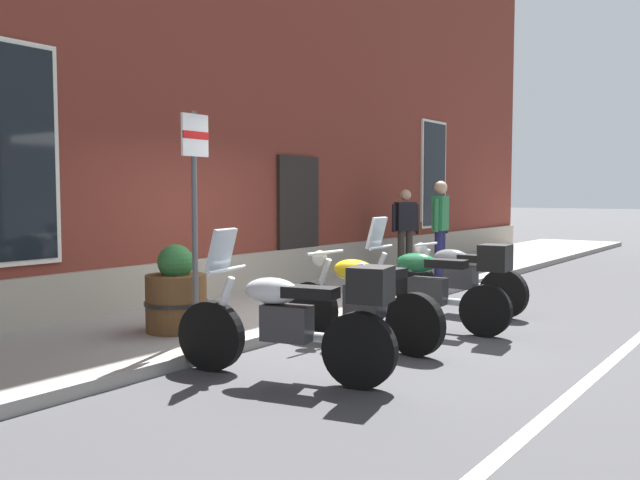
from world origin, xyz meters
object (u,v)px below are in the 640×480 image
(motorcycle_silver_touring, at_px, (293,318))
(motorcycle_grey_naked, at_px, (456,278))
(parking_sign, at_px, (195,192))
(motorcycle_yellow_naked, at_px, (360,301))
(pedestrian_striped_shirt, at_px, (440,224))
(motorcycle_green_touring, at_px, (434,284))
(barrel_planter, at_px, (176,296))
(pedestrian_dark_jacket, at_px, (406,226))

(motorcycle_silver_touring, distance_m, motorcycle_grey_naked, 4.02)
(motorcycle_grey_naked, relative_size, parking_sign, 0.84)
(motorcycle_silver_touring, bearing_deg, motorcycle_yellow_naked, 9.38)
(pedestrian_striped_shirt, height_order, parking_sign, parking_sign)
(motorcycle_green_touring, relative_size, barrel_planter, 2.19)
(motorcycle_yellow_naked, relative_size, barrel_planter, 2.08)
(motorcycle_grey_naked, xyz_separation_m, pedestrian_dark_jacket, (3.07, 2.48, 0.54))
(motorcycle_green_touring, bearing_deg, motorcycle_silver_touring, 179.20)
(motorcycle_green_touring, xyz_separation_m, motorcycle_grey_naked, (1.33, 0.31, -0.09))
(motorcycle_grey_naked, height_order, pedestrian_striped_shirt, pedestrian_striped_shirt)
(parking_sign, bearing_deg, motorcycle_green_touring, -34.80)
(motorcycle_yellow_naked, height_order, parking_sign, parking_sign)
(motorcycle_green_touring, relative_size, pedestrian_dark_jacket, 1.32)
(pedestrian_dark_jacket, relative_size, parking_sign, 0.67)
(motorcycle_silver_touring, xyz_separation_m, pedestrian_striped_shirt, (6.42, 1.69, 0.56))
(motorcycle_silver_touring, bearing_deg, barrel_planter, 77.04)
(motorcycle_silver_touring, distance_m, parking_sign, 1.97)
(motorcycle_silver_touring, relative_size, motorcycle_yellow_naked, 1.04)
(motorcycle_yellow_naked, bearing_deg, motorcycle_grey_naked, 0.67)
(motorcycle_green_touring, distance_m, barrel_planter, 3.03)
(motorcycle_silver_touring, height_order, pedestrian_striped_shirt, pedestrian_striped_shirt)
(pedestrian_dark_jacket, bearing_deg, motorcycle_yellow_naked, -155.86)
(motorcycle_silver_touring, xyz_separation_m, motorcycle_green_touring, (2.68, -0.04, 0.01))
(parking_sign, height_order, barrel_planter, parking_sign)
(motorcycle_green_touring, bearing_deg, pedestrian_dark_jacket, 32.42)
(motorcycle_grey_naked, bearing_deg, pedestrian_striped_shirt, 30.43)
(motorcycle_silver_touring, distance_m, pedestrian_dark_jacket, 7.60)
(motorcycle_green_touring, distance_m, pedestrian_dark_jacket, 5.22)
(motorcycle_silver_touring, distance_m, barrel_planter, 2.08)
(motorcycle_silver_touring, relative_size, parking_sign, 0.88)
(motorcycle_green_touring, relative_size, pedestrian_striped_shirt, 1.21)
(motorcycle_grey_naked, distance_m, barrel_planter, 3.95)
(barrel_planter, bearing_deg, pedestrian_dark_jacket, 6.24)
(motorcycle_yellow_naked, xyz_separation_m, parking_sign, (-1.13, 1.34, 1.17))
(motorcycle_grey_naked, bearing_deg, motorcycle_silver_touring, -176.10)
(motorcycle_silver_touring, distance_m, motorcycle_green_touring, 2.68)
(motorcycle_yellow_naked, bearing_deg, parking_sign, 130.12)
(motorcycle_silver_touring, bearing_deg, pedestrian_dark_jacket, 21.26)
(pedestrian_striped_shirt, bearing_deg, barrel_planter, 176.73)
(pedestrian_dark_jacket, height_order, barrel_planter, pedestrian_dark_jacket)
(pedestrian_striped_shirt, relative_size, barrel_planter, 1.81)
(pedestrian_striped_shirt, height_order, pedestrian_dark_jacket, pedestrian_striped_shirt)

